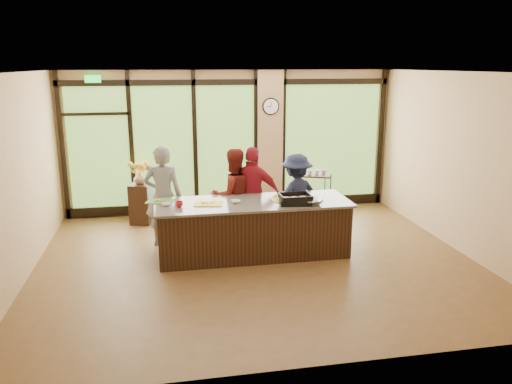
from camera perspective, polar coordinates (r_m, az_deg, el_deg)
name	(u,v)px	position (r m, az deg, el deg)	size (l,w,h in m)	color
floor	(256,261)	(8.22, 0.03, -7.86)	(7.00, 7.00, 0.00)	brown
ceiling	(256,72)	(7.60, 0.03, 13.56)	(7.00, 7.00, 0.00)	white
back_wall	(230,142)	(10.69, -2.96, 5.72)	(7.00, 7.00, 0.00)	tan
left_wall	(16,180)	(7.92, -25.70, 1.22)	(6.00, 6.00, 0.00)	tan
right_wall	(460,163)	(9.08, 22.32, 3.10)	(6.00, 6.00, 0.00)	tan
window_wall	(238,147)	(10.68, -2.05, 5.16)	(6.90, 0.12, 3.00)	tan
island_base	(253,229)	(8.34, -0.35, -4.29)	(3.10, 1.00, 0.88)	black
countertop	(253,203)	(8.20, -0.36, -1.24)	(3.20, 1.10, 0.04)	#6E665B
wall_clock	(271,106)	(10.62, 1.70, 9.75)	(0.36, 0.04, 0.36)	black
cook_left	(163,196)	(8.80, -10.56, -0.46)	(0.65, 0.43, 1.78)	gray
cook_midleft	(233,196)	(8.87, -2.62, -0.41)	(0.82, 0.64, 1.69)	maroon
cook_midright	(253,195)	(8.87, -0.34, -0.31)	(1.01, 0.42, 1.72)	maroon
cook_right	(296,196)	(9.08, 4.59, -0.50)	(1.01, 0.58, 1.56)	#1A1E3A
roasting_pan	(295,201)	(8.09, 4.50, -1.05)	(0.50, 0.39, 0.09)	black
mixing_bowl	(312,201)	(8.10, 6.46, -1.08)	(0.35, 0.35, 0.09)	silver
cutting_board_left	(160,201)	(8.34, -10.90, -1.05)	(0.43, 0.32, 0.01)	#438430
cutting_board_center	(208,204)	(8.09, -5.45, -1.33)	(0.44, 0.33, 0.01)	yellow
cutting_board_right	(283,199)	(8.32, 3.11, -0.86)	(0.39, 0.29, 0.01)	yellow
prep_bowl_near	(166,204)	(8.08, -10.22, -1.41)	(0.14, 0.14, 0.04)	white
prep_bowl_mid	(236,202)	(8.11, -2.34, -1.11)	(0.15, 0.15, 0.05)	white
prep_bowl_far	(278,196)	(8.49, 2.49, -0.46)	(0.14, 0.14, 0.03)	white
red_ramekin	(179,204)	(7.97, -8.76, -1.39)	(0.12, 0.12, 0.09)	red
flower_stand	(141,204)	(10.24, -12.97, -1.31)	(0.40, 0.40, 0.81)	black
flower_vase	(140,178)	(10.11, -13.13, 1.57)	(0.24, 0.24, 0.25)	olive
bar_cart	(313,188)	(10.49, 6.48, 0.41)	(0.82, 0.63, 0.99)	black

